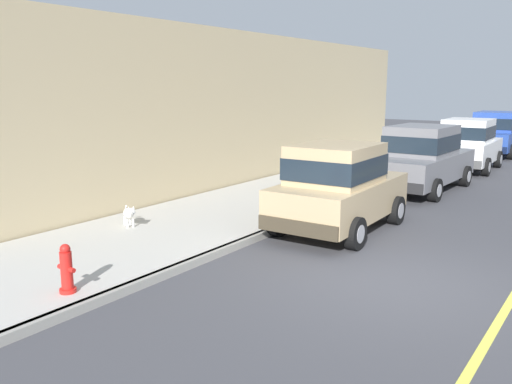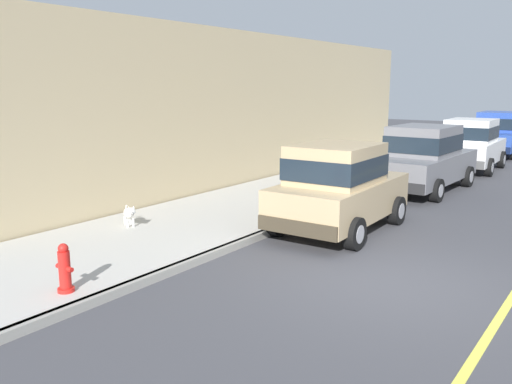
# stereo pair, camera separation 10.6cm
# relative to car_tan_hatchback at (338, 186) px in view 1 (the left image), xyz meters

# --- Properties ---
(ground_plane) EXTENTS (80.00, 80.00, 0.00)m
(ground_plane) POSITION_rel_car_tan_hatchback_xyz_m (2.20, -2.23, -0.98)
(ground_plane) COLOR #424247
(curb) EXTENTS (0.16, 64.00, 0.14)m
(curb) POSITION_rel_car_tan_hatchback_xyz_m (-1.00, -2.23, -0.91)
(curb) COLOR gray
(curb) RESTS_ON ground
(sidewalk) EXTENTS (3.60, 64.00, 0.14)m
(sidewalk) POSITION_rel_car_tan_hatchback_xyz_m (-2.80, -2.23, -0.91)
(sidewalk) COLOR #B7B5AD
(sidewalk) RESTS_ON ground
(lane_centre_line) EXTENTS (0.12, 57.60, 0.01)m
(lane_centre_line) POSITION_rel_car_tan_hatchback_xyz_m (3.80, -2.23, -0.97)
(lane_centre_line) COLOR #E0D64C
(lane_centre_line) RESTS_ON ground
(car_tan_hatchback) EXTENTS (2.03, 3.84, 1.88)m
(car_tan_hatchback) POSITION_rel_car_tan_hatchback_xyz_m (0.00, 0.00, 0.00)
(car_tan_hatchback) COLOR tan
(car_tan_hatchback) RESTS_ON ground
(car_grey_sedan) EXTENTS (2.14, 4.65, 1.92)m
(car_grey_sedan) POSITION_rel_car_tan_hatchback_xyz_m (-0.02, 5.52, 0.01)
(car_grey_sedan) COLOR slate
(car_grey_sedan) RESTS_ON ground
(car_white_hatchback) EXTENTS (2.03, 3.85, 1.88)m
(car_white_hatchback) POSITION_rel_car_tan_hatchback_xyz_m (0.12, 10.33, 0.00)
(car_white_hatchback) COLOR white
(car_white_hatchback) RESTS_ON ground
(car_blue_sedan) EXTENTS (2.09, 4.63, 1.92)m
(car_blue_sedan) POSITION_rel_car_tan_hatchback_xyz_m (-0.01, 15.69, 0.01)
(car_blue_sedan) COLOR #28479E
(car_blue_sedan) RESTS_ON ground
(dog_white) EXTENTS (0.68, 0.44, 0.49)m
(dog_white) POSITION_rel_car_tan_hatchback_xyz_m (-3.51, -2.69, -0.55)
(dog_white) COLOR white
(dog_white) RESTS_ON sidewalk
(fire_hydrant) EXTENTS (0.34, 0.24, 0.72)m
(fire_hydrant) POSITION_rel_car_tan_hatchback_xyz_m (-1.45, -5.71, -0.50)
(fire_hydrant) COLOR red
(fire_hydrant) RESTS_ON sidewalk
(building_facade) EXTENTS (0.50, 20.00, 4.64)m
(building_facade) POSITION_rel_car_tan_hatchback_xyz_m (-4.90, 4.25, 1.35)
(building_facade) COLOR tan
(building_facade) RESTS_ON ground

